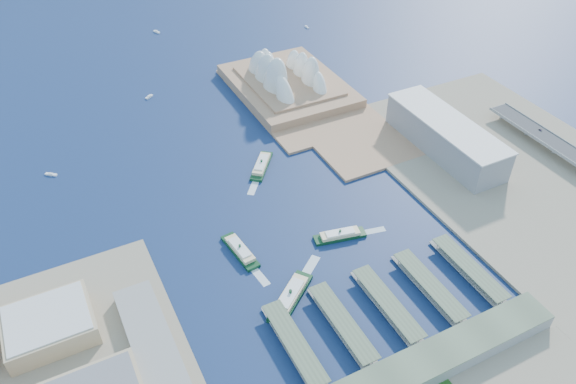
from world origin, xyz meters
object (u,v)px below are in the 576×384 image
opera_house (288,68)px  ferry_a (240,249)px  ferry_b (262,164)px  ferry_d (340,234)px  toaster_building (445,136)px  car_c (540,130)px  ferry_c (290,295)px

opera_house → ferry_a: bearing=-125.2°
opera_house → ferry_b: (-100.95, -135.99, -27.15)m
ferry_a → ferry_d: 92.50m
toaster_building → car_c: size_ratio=35.12×
ferry_d → car_c: size_ratio=10.98×
ferry_a → ferry_d: size_ratio=1.03×
toaster_building → ferry_a: (-261.57, -43.02, -15.77)m
ferry_d → car_c: (281.09, 33.98, 10.91)m
ferry_c → ferry_d: 86.18m
toaster_building → ferry_d: bearing=-158.9°
opera_house → car_c: (199.00, -232.51, -16.51)m
ferry_b → opera_house: bearing=92.1°
ferry_a → ferry_c: (15.72, -68.04, 0.81)m
ferry_a → ferry_b: bearing=50.1°
ferry_c → toaster_building: bearing=-103.5°
opera_house → ferry_a: opera_house is taller
opera_house → ferry_d: size_ratio=3.72×
toaster_building → ferry_b: bearing=161.5°
ferry_a → ferry_c: bearing=-83.5°
ferry_a → ferry_d: (89.47, -23.48, -0.15)m
ferry_a → opera_house: bearing=48.3°
ferry_b → car_c: (299.95, -96.52, 10.64)m
opera_house → ferry_a: 298.72m
opera_house → ferry_c: 348.92m
toaster_building → ferry_d: (-172.09, -66.49, -15.92)m
toaster_building → opera_house: bearing=114.2°
ferry_c → car_c: car_c is taller
opera_house → ferry_d: 280.20m
ferry_a → car_c: 370.87m
toaster_building → ferry_a: toaster_building is taller
toaster_building → ferry_b: 202.00m
ferry_c → car_c: 363.57m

